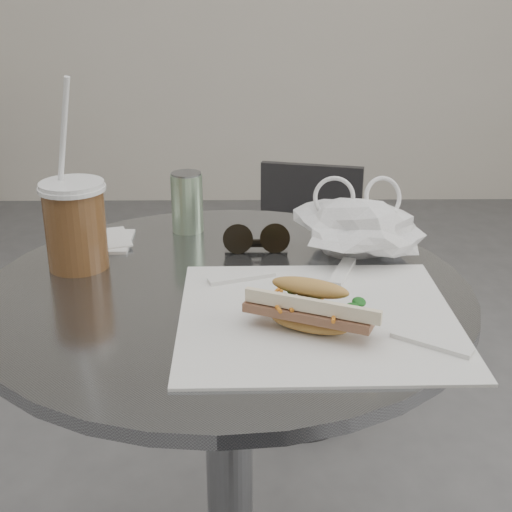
{
  "coord_description": "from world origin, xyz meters",
  "views": [
    {
      "loc": [
        0.03,
        -0.81,
        1.2
      ],
      "look_at": [
        0.05,
        0.2,
        0.79
      ],
      "focal_mm": 50.0,
      "sensor_mm": 36.0,
      "label": 1
    }
  ],
  "objects_px": {
    "sunglasses": "(256,241)",
    "drink_can": "(187,202)",
    "chair_far": "(301,308)",
    "cafe_table": "(229,434)",
    "banh_mi": "(310,307)",
    "iced_coffee": "(75,224)"
  },
  "relations": [
    {
      "from": "banh_mi",
      "to": "iced_coffee",
      "type": "bearing_deg",
      "value": 170.8
    },
    {
      "from": "cafe_table",
      "to": "drink_can",
      "type": "relative_size",
      "value": 6.8
    },
    {
      "from": "chair_far",
      "to": "drink_can",
      "type": "xyz_separation_m",
      "value": [
        -0.26,
        -0.54,
        0.49
      ]
    },
    {
      "from": "banh_mi",
      "to": "iced_coffee",
      "type": "xyz_separation_m",
      "value": [
        -0.36,
        0.23,
        0.04
      ]
    },
    {
      "from": "cafe_table",
      "to": "iced_coffee",
      "type": "xyz_separation_m",
      "value": [
        -0.25,
        0.08,
        0.35
      ]
    },
    {
      "from": "sunglasses",
      "to": "drink_can",
      "type": "height_order",
      "value": "drink_can"
    },
    {
      "from": "cafe_table",
      "to": "iced_coffee",
      "type": "bearing_deg",
      "value": 161.14
    },
    {
      "from": "drink_can",
      "to": "sunglasses",
      "type": "bearing_deg",
      "value": -40.85
    },
    {
      "from": "chair_far",
      "to": "banh_mi",
      "type": "height_order",
      "value": "banh_mi"
    },
    {
      "from": "cafe_table",
      "to": "drink_can",
      "type": "distance_m",
      "value": 0.43
    },
    {
      "from": "chair_far",
      "to": "banh_mi",
      "type": "xyz_separation_m",
      "value": [
        -0.07,
        -0.95,
        0.47
      ]
    },
    {
      "from": "chair_far",
      "to": "sunglasses",
      "type": "bearing_deg",
      "value": 92.08
    },
    {
      "from": "cafe_table",
      "to": "chair_far",
      "type": "relative_size",
      "value": 1.1
    },
    {
      "from": "chair_far",
      "to": "drink_can",
      "type": "height_order",
      "value": "drink_can"
    },
    {
      "from": "chair_far",
      "to": "drink_can",
      "type": "distance_m",
      "value": 0.77
    },
    {
      "from": "cafe_table",
      "to": "banh_mi",
      "type": "xyz_separation_m",
      "value": [
        0.12,
        -0.15,
        0.31
      ]
    },
    {
      "from": "iced_coffee",
      "to": "sunglasses",
      "type": "relative_size",
      "value": 2.66
    },
    {
      "from": "cafe_table",
      "to": "sunglasses",
      "type": "bearing_deg",
      "value": 71.93
    },
    {
      "from": "banh_mi",
      "to": "drink_can",
      "type": "distance_m",
      "value": 0.45
    },
    {
      "from": "cafe_table",
      "to": "sunglasses",
      "type": "distance_m",
      "value": 0.33
    },
    {
      "from": "chair_far",
      "to": "iced_coffee",
      "type": "bearing_deg",
      "value": 72.76
    },
    {
      "from": "banh_mi",
      "to": "sunglasses",
      "type": "distance_m",
      "value": 0.31
    }
  ]
}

